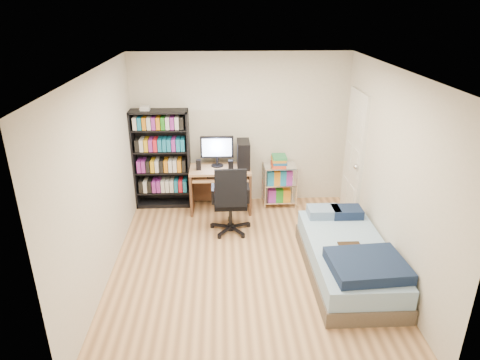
{
  "coord_description": "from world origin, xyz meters",
  "views": [
    {
      "loc": [
        -0.31,
        -4.77,
        3.21
      ],
      "look_at": [
        -0.08,
        0.4,
        1.03
      ],
      "focal_mm": 32.0,
      "sensor_mm": 36.0,
      "label": 1
    }
  ],
  "objects_px": {
    "media_shelf": "(162,158)",
    "computer_desk": "(226,171)",
    "bed": "(348,258)",
    "office_chair": "(231,211)"
  },
  "relations": [
    {
      "from": "media_shelf",
      "to": "office_chair",
      "type": "xyz_separation_m",
      "value": [
        1.1,
        -0.97,
        -0.5
      ]
    },
    {
      "from": "media_shelf",
      "to": "office_chair",
      "type": "distance_m",
      "value": 1.55
    },
    {
      "from": "computer_desk",
      "to": "bed",
      "type": "height_order",
      "value": "computer_desk"
    },
    {
      "from": "media_shelf",
      "to": "bed",
      "type": "relative_size",
      "value": 0.87
    },
    {
      "from": "computer_desk",
      "to": "office_chair",
      "type": "bearing_deg",
      "value": -86.73
    },
    {
      "from": "media_shelf",
      "to": "computer_desk",
      "type": "bearing_deg",
      "value": -9.31
    },
    {
      "from": "media_shelf",
      "to": "computer_desk",
      "type": "height_order",
      "value": "media_shelf"
    },
    {
      "from": "computer_desk",
      "to": "media_shelf",
      "type": "bearing_deg",
      "value": 170.69
    },
    {
      "from": "bed",
      "to": "office_chair",
      "type": "bearing_deg",
      "value": 140.95
    },
    {
      "from": "office_chair",
      "to": "bed",
      "type": "distance_m",
      "value": 1.86
    }
  ]
}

